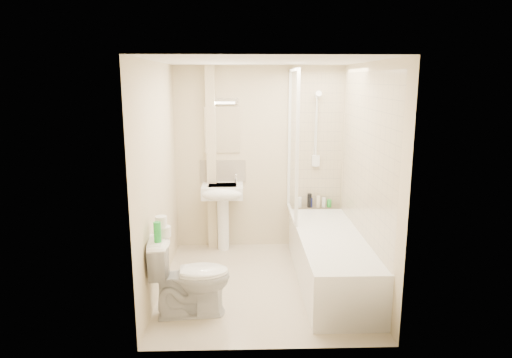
{
  "coord_description": "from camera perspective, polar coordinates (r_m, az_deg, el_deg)",
  "views": [
    {
      "loc": [
        -0.21,
        -4.69,
        2.22
      ],
      "look_at": [
        -0.07,
        0.2,
        1.15
      ],
      "focal_mm": 32.0,
      "sensor_mm": 36.0,
      "label": 1
    }
  ],
  "objects": [
    {
      "name": "bottle_blue",
      "position": [
        6.13,
        6.86,
        -2.94
      ],
      "size": [
        0.05,
        0.05,
        0.13
      ],
      "primitive_type": "cylinder",
      "color": "#121853",
      "rests_on": "bathtub"
    },
    {
      "name": "bottle_white_a",
      "position": [
        6.11,
        5.48,
        -2.91
      ],
      "size": [
        0.06,
        0.06,
        0.14
      ],
      "primitive_type": "cylinder",
      "color": "white",
      "rests_on": "bathtub"
    },
    {
      "name": "shower_screen",
      "position": [
        5.57,
        4.64,
        4.35
      ],
      "size": [
        0.04,
        0.92,
        1.8
      ],
      "color": "white",
      "rests_on": "bathtub"
    },
    {
      "name": "strip_light",
      "position": [
        5.91,
        -4.31,
        9.69
      ],
      "size": [
        0.42,
        0.07,
        0.07
      ],
      "primitive_type": "cube",
      "color": "silver",
      "rests_on": "wall_back"
    },
    {
      "name": "shower_fixture",
      "position": [
        6.0,
        7.57,
        5.78
      ],
      "size": [
        0.1,
        0.16,
        0.99
      ],
      "color": "white",
      "rests_on": "wall_back"
    },
    {
      "name": "bottle_cream",
      "position": [
        6.14,
        7.78,
        -2.81
      ],
      "size": [
        0.05,
        0.05,
        0.15
      ],
      "primitive_type": "cylinder",
      "color": "#F4E7BD",
      "rests_on": "bathtub"
    },
    {
      "name": "mirror",
      "position": [
        5.97,
        -4.24,
        6.15
      ],
      "size": [
        0.46,
        0.01,
        0.6
      ],
      "primitive_type": "cube",
      "color": "white",
      "rests_on": "wall_back"
    },
    {
      "name": "splashback",
      "position": [
        6.05,
        -4.16,
        0.96
      ],
      "size": [
        0.6,
        0.02,
        0.3
      ],
      "primitive_type": "cube",
      "color": "beige",
      "rests_on": "wall_back"
    },
    {
      "name": "toilet_roll_lower",
      "position": [
        4.41,
        -11.37,
        -6.45
      ],
      "size": [
        0.12,
        0.12,
        0.1
      ],
      "primitive_type": "cylinder",
      "color": "white",
      "rests_on": "toilet"
    },
    {
      "name": "bathtub",
      "position": [
        5.17,
        9.29,
        -9.75
      ],
      "size": [
        0.7,
        2.1,
        0.55
      ],
      "color": "white",
      "rests_on": "ground"
    },
    {
      "name": "bottle_green",
      "position": [
        6.18,
        9.14,
        -3.02
      ],
      "size": [
        0.06,
        0.06,
        0.1
      ],
      "primitive_type": "cylinder",
      "color": "green",
      "rests_on": "bathtub"
    },
    {
      "name": "green_bottle",
      "position": [
        4.27,
        -12.22,
        -6.5
      ],
      "size": [
        0.07,
        0.07,
        0.19
      ],
      "primitive_type": "cylinder",
      "color": "green",
      "rests_on": "toilet"
    },
    {
      "name": "wall_left",
      "position": [
        4.88,
        -12.14,
        -0.02
      ],
      "size": [
        0.02,
        2.5,
        2.4
      ],
      "primitive_type": "cube",
      "color": "beige",
      "rests_on": "ground"
    },
    {
      "name": "bottle_white_b",
      "position": [
        6.16,
        8.47,
        -2.91
      ],
      "size": [
        0.05,
        0.05,
        0.13
      ],
      "primitive_type": "cylinder",
      "color": "white",
      "rests_on": "bathtub"
    },
    {
      "name": "ceiling",
      "position": [
        4.69,
        0.93,
        14.53
      ],
      "size": [
        2.2,
        2.5,
        0.02
      ],
      "primitive_type": "cube",
      "color": "white",
      "rests_on": "wall_back"
    },
    {
      "name": "pedestal_sink",
      "position": [
        5.9,
        -4.2,
        -2.5
      ],
      "size": [
        0.53,
        0.48,
        1.01
      ],
      "color": "white",
      "rests_on": "ground"
    },
    {
      "name": "tile_right",
      "position": [
        4.94,
        13.6,
        2.73
      ],
      "size": [
        0.01,
        2.1,
        1.75
      ],
      "primitive_type": "cube",
      "color": "beige",
      "rests_on": "wall_right"
    },
    {
      "name": "wall_back",
      "position": [
        6.03,
        0.35,
        2.6
      ],
      "size": [
        2.2,
        0.02,
        2.4
      ],
      "primitive_type": "cube",
      "color": "beige",
      "rests_on": "ground"
    },
    {
      "name": "floor",
      "position": [
        5.19,
        0.84,
        -12.99
      ],
      "size": [
        2.5,
        2.5,
        0.0
      ],
      "primitive_type": "plane",
      "color": "beige",
      "rests_on": "ground"
    },
    {
      "name": "pipe_boxing",
      "position": [
        5.98,
        -5.59,
        2.46
      ],
      "size": [
        0.12,
        0.12,
        2.4
      ],
      "primitive_type": "cube",
      "color": "beige",
      "rests_on": "ground"
    },
    {
      "name": "toilet",
      "position": [
        4.49,
        -8.21,
        -11.95
      ],
      "size": [
        0.58,
        0.84,
        0.77
      ],
      "primitive_type": "imported",
      "rotation": [
        0.0,
        0.0,
        1.67
      ],
      "color": "white",
      "rests_on": "ground"
    },
    {
      "name": "toilet_roll_upper",
      "position": [
        4.39,
        -11.79,
        -5.22
      ],
      "size": [
        0.11,
        0.11,
        0.1
      ],
      "primitive_type": "cylinder",
      "color": "white",
      "rests_on": "toilet_roll_lower"
    },
    {
      "name": "tile_back",
      "position": [
        6.06,
        7.49,
        4.69
      ],
      "size": [
        0.7,
        0.01,
        1.75
      ],
      "primitive_type": "cube",
      "color": "beige",
      "rests_on": "wall_back"
    },
    {
      "name": "bottle_black_b",
      "position": [
        6.12,
        6.7,
        -2.68
      ],
      "size": [
        0.06,
        0.06,
        0.19
      ],
      "primitive_type": "cylinder",
      "color": "black",
      "rests_on": "bathtub"
    },
    {
      "name": "wall_right",
      "position": [
        4.97,
        13.65,
        0.15
      ],
      "size": [
        0.02,
        2.5,
        2.4
      ],
      "primitive_type": "cube",
      "color": "beige",
      "rests_on": "ground"
    }
  ]
}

